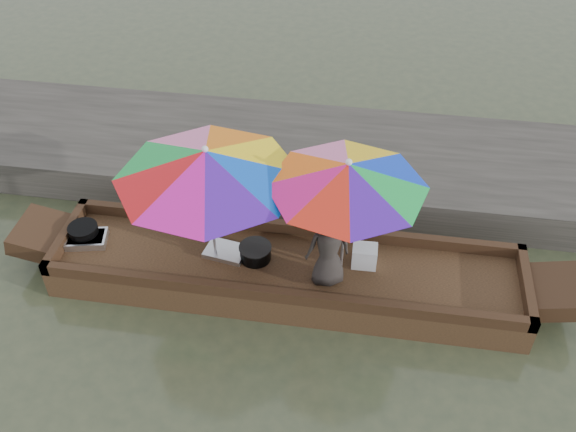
# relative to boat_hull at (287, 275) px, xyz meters

# --- Properties ---
(water) EXTENTS (80.00, 80.00, 0.00)m
(water) POSITION_rel_boat_hull_xyz_m (0.00, 0.00, -0.17)
(water) COLOR #343C28
(water) RESTS_ON ground
(dock) EXTENTS (22.00, 2.20, 0.50)m
(dock) POSITION_rel_boat_hull_xyz_m (0.00, 2.20, 0.08)
(dock) COLOR #2D2B26
(dock) RESTS_ON ground
(boat_hull) EXTENTS (5.42, 1.20, 0.35)m
(boat_hull) POSITION_rel_boat_hull_xyz_m (0.00, 0.00, 0.00)
(boat_hull) COLOR black
(boat_hull) RESTS_ON water
(cooking_pot) EXTENTS (0.35, 0.35, 0.19)m
(cooking_pot) POSITION_rel_boat_hull_xyz_m (-2.46, 0.06, 0.27)
(cooking_pot) COLOR black
(cooking_pot) RESTS_ON boat_hull
(tray_crayfish) EXTENTS (0.53, 0.41, 0.09)m
(tray_crayfish) POSITION_rel_boat_hull_xyz_m (-2.41, 0.01, 0.22)
(tray_crayfish) COLOR silver
(tray_crayfish) RESTS_ON boat_hull
(tray_scallop) EXTENTS (0.52, 0.40, 0.06)m
(tray_scallop) POSITION_rel_boat_hull_xyz_m (-0.73, 0.07, 0.21)
(tray_scallop) COLOR silver
(tray_scallop) RESTS_ON boat_hull
(charcoal_grill) EXTENTS (0.36, 0.36, 0.17)m
(charcoal_grill) POSITION_rel_boat_hull_xyz_m (-0.37, 0.04, 0.26)
(charcoal_grill) COLOR black
(charcoal_grill) RESTS_ON boat_hull
(supply_bag) EXTENTS (0.28, 0.23, 0.26)m
(supply_bag) POSITION_rel_boat_hull_xyz_m (0.87, 0.14, 0.30)
(supply_bag) COLOR silver
(supply_bag) RESTS_ON boat_hull
(vendor) EXTENTS (0.57, 0.47, 1.00)m
(vendor) POSITION_rel_boat_hull_xyz_m (0.48, -0.17, 0.68)
(vendor) COLOR #282320
(vendor) RESTS_ON boat_hull
(umbrella_bow) EXTENTS (2.38, 2.38, 1.55)m
(umbrella_bow) POSITION_rel_boat_hull_xyz_m (-0.83, 0.00, 0.95)
(umbrella_bow) COLOR yellow
(umbrella_bow) RESTS_ON boat_hull
(umbrella_stern) EXTENTS (1.86, 1.86, 1.55)m
(umbrella_stern) POSITION_rel_boat_hull_xyz_m (0.62, 0.00, 0.95)
(umbrella_stern) COLOR #0C36D8
(umbrella_stern) RESTS_ON boat_hull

